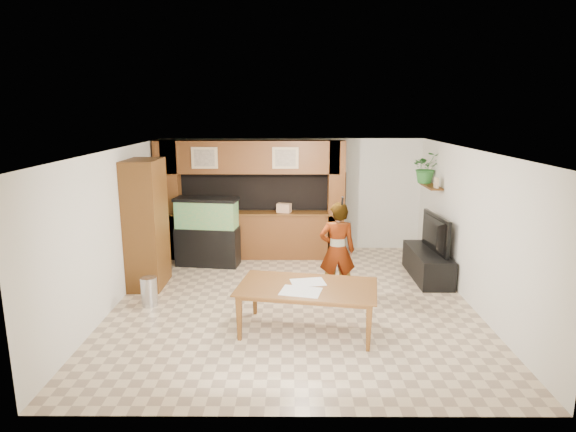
{
  "coord_description": "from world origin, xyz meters",
  "views": [
    {
      "loc": [
        -0.06,
        -7.85,
        3.24
      ],
      "look_at": [
        -0.09,
        0.6,
        1.37
      ],
      "focal_mm": 30.0,
      "sensor_mm": 36.0,
      "label": 1
    }
  ],
  "objects_px": {
    "television": "(429,233)",
    "person": "(337,251)",
    "aquarium": "(207,233)",
    "pantry_cabinet": "(146,224)",
    "dining_table": "(307,310)"
  },
  "relations": [
    {
      "from": "pantry_cabinet",
      "to": "aquarium",
      "type": "xyz_separation_m",
      "value": [
        0.9,
        1.21,
        -0.47
      ]
    },
    {
      "from": "pantry_cabinet",
      "to": "television",
      "type": "bearing_deg",
      "value": 4.6
    },
    {
      "from": "television",
      "to": "person",
      "type": "relative_size",
      "value": 0.73
    },
    {
      "from": "person",
      "to": "pantry_cabinet",
      "type": "bearing_deg",
      "value": -11.08
    },
    {
      "from": "pantry_cabinet",
      "to": "television",
      "type": "xyz_separation_m",
      "value": [
        5.35,
        0.43,
        -0.28
      ]
    },
    {
      "from": "pantry_cabinet",
      "to": "person",
      "type": "distance_m",
      "value": 3.53
    },
    {
      "from": "dining_table",
      "to": "aquarium",
      "type": "bearing_deg",
      "value": 131.9
    },
    {
      "from": "aquarium",
      "to": "person",
      "type": "height_order",
      "value": "person"
    },
    {
      "from": "television",
      "to": "dining_table",
      "type": "height_order",
      "value": "television"
    },
    {
      "from": "pantry_cabinet",
      "to": "television",
      "type": "distance_m",
      "value": 5.37
    },
    {
      "from": "pantry_cabinet",
      "to": "dining_table",
      "type": "relative_size",
      "value": 1.17
    },
    {
      "from": "pantry_cabinet",
      "to": "television",
      "type": "relative_size",
      "value": 1.9
    },
    {
      "from": "pantry_cabinet",
      "to": "aquarium",
      "type": "bearing_deg",
      "value": 53.23
    },
    {
      "from": "aquarium",
      "to": "person",
      "type": "relative_size",
      "value": 0.85
    },
    {
      "from": "pantry_cabinet",
      "to": "dining_table",
      "type": "height_order",
      "value": "pantry_cabinet"
    }
  ]
}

